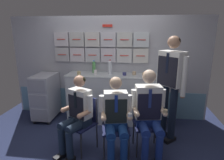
% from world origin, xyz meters
% --- Properties ---
extents(ground, '(4.80, 4.80, 0.04)m').
position_xyz_m(ground, '(0.00, 0.00, -0.02)').
color(ground, '#232B4C').
extents(galley_bulkhead, '(4.20, 0.14, 2.15)m').
position_xyz_m(galley_bulkhead, '(-0.01, 1.37, 1.08)').
color(galley_bulkhead, '#AFB0BC').
rests_on(galley_bulkhead, ground).
extents(galley_counter, '(2.03, 0.53, 1.00)m').
position_xyz_m(galley_counter, '(0.22, 1.09, 0.50)').
color(galley_counter, silver).
rests_on(galley_counter, ground).
extents(service_trolley, '(0.40, 0.65, 0.97)m').
position_xyz_m(service_trolley, '(-1.28, 1.00, 0.52)').
color(service_trolley, black).
rests_on(service_trolley, ground).
extents(folding_chair_left, '(0.54, 0.54, 0.84)m').
position_xyz_m(folding_chair_left, '(-0.19, 0.10, 0.52)').
color(folding_chair_left, '#2D2D33').
rests_on(folding_chair_left, ground).
extents(crew_member_left, '(0.56, 0.65, 1.22)m').
position_xyz_m(crew_member_left, '(-0.27, -0.04, 0.67)').
color(crew_member_left, black).
rests_on(crew_member_left, ground).
extents(folding_chair_right, '(0.47, 0.47, 0.84)m').
position_xyz_m(folding_chair_right, '(0.31, 0.04, 0.52)').
color(folding_chair_right, '#2D2D33').
rests_on(folding_chair_right, ground).
extents(crew_member_right, '(0.49, 0.63, 1.23)m').
position_xyz_m(crew_member_right, '(0.34, -0.12, 0.67)').
color(crew_member_right, black).
rests_on(crew_member_right, ground).
extents(folding_chair_by_counter, '(0.46, 0.46, 0.84)m').
position_xyz_m(folding_chair_by_counter, '(0.78, 0.22, 0.52)').
color(folding_chair_by_counter, '#2D2D33').
rests_on(folding_chair_by_counter, ground).
extents(crew_member_by_counter, '(0.53, 0.68, 1.31)m').
position_xyz_m(crew_member_by_counter, '(0.81, 0.06, 0.73)').
color(crew_member_by_counter, black).
rests_on(crew_member_by_counter, ground).
extents(crew_member_standing, '(0.44, 0.45, 1.78)m').
position_xyz_m(crew_member_standing, '(1.17, 0.51, 1.09)').
color(crew_member_standing, black).
rests_on(crew_member_standing, ground).
extents(water_bottle_tall, '(0.07, 0.07, 0.29)m').
position_xyz_m(water_bottle_tall, '(0.08, 1.16, 1.14)').
color(water_bottle_tall, silver).
rests_on(water_bottle_tall, galley_counter).
extents(water_bottle_clear, '(0.07, 0.07, 0.26)m').
position_xyz_m(water_bottle_clear, '(-0.27, 1.22, 1.12)').
color(water_bottle_clear, '#50A053').
rests_on(water_bottle_clear, galley_counter).
extents(water_bottle_short, '(0.08, 0.08, 0.24)m').
position_xyz_m(water_bottle_short, '(1.10, 0.99, 1.11)').
color(water_bottle_short, silver).
rests_on(water_bottle_short, galley_counter).
extents(paper_cup_tan, '(0.07, 0.07, 0.07)m').
position_xyz_m(paper_cup_tan, '(0.57, 1.13, 1.04)').
color(paper_cup_tan, tan).
rests_on(paper_cup_tan, galley_counter).
extents(espresso_cup_small, '(0.07, 0.07, 0.09)m').
position_xyz_m(espresso_cup_small, '(-0.51, 0.92, 1.05)').
color(espresso_cup_small, tan).
rests_on(espresso_cup_small, galley_counter).
extents(coffee_cup_white, '(0.07, 0.07, 0.09)m').
position_xyz_m(coffee_cup_white, '(-0.21, 1.08, 1.05)').
color(coffee_cup_white, white).
rests_on(coffee_cup_white, galley_counter).
extents(paper_cup_blue, '(0.07, 0.07, 0.06)m').
position_xyz_m(paper_cup_blue, '(0.38, 1.06, 1.03)').
color(paper_cup_blue, navy).
rests_on(paper_cup_blue, galley_counter).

